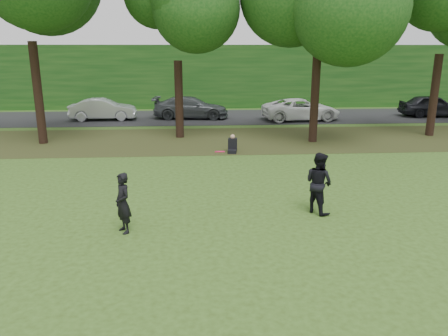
# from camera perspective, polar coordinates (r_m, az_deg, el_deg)

# --- Properties ---
(ground) EXTENTS (120.00, 120.00, 0.00)m
(ground) POSITION_cam_1_polar(r_m,az_deg,el_deg) (11.15, 7.80, -9.99)
(ground) COLOR #2F4716
(ground) RESTS_ON ground
(leaf_litter) EXTENTS (60.00, 7.00, 0.01)m
(leaf_litter) POSITION_cam_1_polar(r_m,az_deg,el_deg) (23.44, 1.53, 3.71)
(leaf_litter) COLOR #402D17
(leaf_litter) RESTS_ON ground
(street) EXTENTS (70.00, 7.00, 0.02)m
(street) POSITION_cam_1_polar(r_m,az_deg,el_deg) (31.29, 0.17, 6.69)
(street) COLOR black
(street) RESTS_ON ground
(far_hedge) EXTENTS (70.00, 3.00, 5.00)m
(far_hedge) POSITION_cam_1_polar(r_m,az_deg,el_deg) (36.99, -0.49, 11.92)
(far_hedge) COLOR #124112
(far_hedge) RESTS_ON ground
(player_left) EXTENTS (0.65, 0.71, 1.63)m
(player_left) POSITION_cam_1_polar(r_m,az_deg,el_deg) (11.81, -13.07, -4.49)
(player_left) COLOR black
(player_left) RESTS_ON ground
(player_right) EXTENTS (1.07, 1.13, 1.84)m
(player_right) POSITION_cam_1_polar(r_m,az_deg,el_deg) (13.16, 12.27, -1.91)
(player_right) COLOR black
(player_right) RESTS_ON ground
(parked_cars) EXTENTS (37.78, 4.00, 1.53)m
(parked_cars) POSITION_cam_1_polar(r_m,az_deg,el_deg) (30.10, -0.27, 7.77)
(parked_cars) COLOR black
(parked_cars) RESTS_ON street
(frisbee) EXTENTS (0.34, 0.33, 0.13)m
(frisbee) POSITION_cam_1_polar(r_m,az_deg,el_deg) (11.60, -0.54, 2.13)
(frisbee) COLOR #FC155F
(frisbee) RESTS_ON ground
(seated_person) EXTENTS (0.51, 0.78, 0.83)m
(seated_person) POSITION_cam_1_polar(r_m,az_deg,el_deg) (20.60, 1.11, 2.95)
(seated_person) COLOR black
(seated_person) RESTS_ON ground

